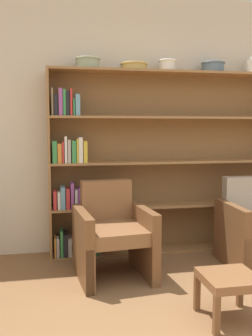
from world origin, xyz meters
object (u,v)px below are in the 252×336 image
at_px(bowl_terracotta, 134,66).
at_px(bowl_olive, 167,65).
at_px(bookshelf, 151,166).
at_px(bowl_copper, 88,63).
at_px(armchair_leather, 112,233).
at_px(bowl_stoneware, 213,67).
at_px(footstool, 230,283).

height_order(bowl_terracotta, bowl_olive, bowl_olive).
bearing_deg(bookshelf, bowl_copper, -177.59).
bearing_deg(armchair_leather, bowl_terracotta, -124.76).
height_order(bookshelf, armchair_leather, bookshelf).
relative_size(bowl_copper, armchair_leather, 0.30).
distance_m(bowl_copper, bowl_stoneware, 1.34).
height_order(bowl_olive, armchair_leather, bowl_olive).
relative_size(bowl_terracotta, bowl_stoneware, 1.13).
bearing_deg(footstool, armchair_leather, 125.31).
bearing_deg(armchair_leather, bowl_olive, -145.16).
height_order(bookshelf, footstool, bookshelf).
bearing_deg(armchair_leather, bookshelf, -136.18).
distance_m(armchair_leather, footstool, 1.18).
relative_size(bowl_copper, bowl_olive, 1.31).
bearing_deg(bowl_copper, bowl_terracotta, 0.00).
distance_m(bookshelf, bowl_copper, 1.25).
bearing_deg(bookshelf, bowl_stoneware, -2.42).
distance_m(bowl_olive, bowl_stoneware, 0.51).
distance_m(bowl_terracotta, footstool, 2.32).
bearing_deg(bowl_stoneware, bookshelf, 177.58).
xyz_separation_m(bowl_copper, bowl_olive, (0.83, 0.00, 0.00)).
bearing_deg(bowl_stoneware, bowl_terracotta, -180.00).
xyz_separation_m(bookshelf, bowl_copper, (-0.67, -0.03, 1.06)).
relative_size(bowl_stoneware, armchair_leather, 0.30).
distance_m(bowl_terracotta, armchair_leather, 1.72).
height_order(bookshelf, bowl_stoneware, bowl_stoneware).
height_order(armchair_leather, footstool, armchair_leather).
height_order(bookshelf, bowl_olive, bowl_olive).
bearing_deg(bowl_terracotta, bowl_stoneware, 0.00).
xyz_separation_m(bookshelf, bowl_olive, (0.16, -0.03, 1.06)).
bearing_deg(armchair_leather, bowl_copper, -81.14).
bearing_deg(bowl_stoneware, bowl_olive, -180.00).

